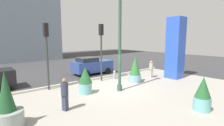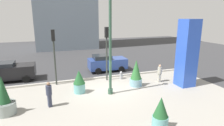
{
  "view_description": "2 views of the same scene",
  "coord_description": "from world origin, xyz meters",
  "px_view_note": "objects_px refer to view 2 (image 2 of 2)",
  "views": [
    {
      "loc": [
        -7.73,
        -8.99,
        3.6
      ],
      "look_at": [
        0.73,
        1.1,
        1.68
      ],
      "focal_mm": 27.41,
      "sensor_mm": 36.0,
      "label": 1
    },
    {
      "loc": [
        -4.21,
        -12.98,
        5.62
      ],
      "look_at": [
        0.78,
        1.26,
        1.88
      ],
      "focal_mm": 30.29,
      "sensor_mm": 36.0,
      "label": 2
    }
  ],
  "objects_px": {
    "traffic_light_far_side": "(54,48)",
    "traffic_light_corner": "(107,45)",
    "fire_hydrant": "(121,75)",
    "car_intersection": "(107,63)",
    "lamp_post": "(110,46)",
    "car_passing_lane": "(11,71)",
    "potted_plant_near_left": "(136,74)",
    "potted_plant_near_right": "(161,114)",
    "pedestrian_on_sidewalk": "(160,72)",
    "potted_plant_mid_plaza": "(4,101)",
    "potted_plant_curbside": "(79,82)",
    "pedestrian_crossing": "(49,93)",
    "art_pillar_blue": "(187,53)"
  },
  "relations": [
    {
      "from": "traffic_light_far_side",
      "to": "car_passing_lane",
      "type": "relative_size",
      "value": 1.15
    },
    {
      "from": "potted_plant_near_right",
      "to": "car_intersection",
      "type": "height_order",
      "value": "same"
    },
    {
      "from": "art_pillar_blue",
      "to": "fire_hydrant",
      "type": "bearing_deg",
      "value": 143.71
    },
    {
      "from": "car_passing_lane",
      "to": "traffic_light_far_side",
      "type": "bearing_deg",
      "value": -32.39
    },
    {
      "from": "lamp_post",
      "to": "car_passing_lane",
      "type": "relative_size",
      "value": 1.85
    },
    {
      "from": "potted_plant_near_right",
      "to": "potted_plant_mid_plaza",
      "type": "relative_size",
      "value": 0.73
    },
    {
      "from": "art_pillar_blue",
      "to": "traffic_light_corner",
      "type": "xyz_separation_m",
      "value": [
        -5.71,
        3.4,
        0.46
      ]
    },
    {
      "from": "pedestrian_on_sidewalk",
      "to": "potted_plant_curbside",
      "type": "bearing_deg",
      "value": -179.06
    },
    {
      "from": "potted_plant_near_left",
      "to": "fire_hydrant",
      "type": "distance_m",
      "value": 2.16
    },
    {
      "from": "fire_hydrant",
      "to": "pedestrian_crossing",
      "type": "distance_m",
      "value": 7.28
    },
    {
      "from": "potted_plant_near_left",
      "to": "potted_plant_curbside",
      "type": "bearing_deg",
      "value": 178.94
    },
    {
      "from": "potted_plant_curbside",
      "to": "pedestrian_on_sidewalk",
      "type": "relative_size",
      "value": 1.12
    },
    {
      "from": "traffic_light_corner",
      "to": "pedestrian_on_sidewalk",
      "type": "height_order",
      "value": "traffic_light_corner"
    },
    {
      "from": "traffic_light_corner",
      "to": "traffic_light_far_side",
      "type": "bearing_deg",
      "value": 175.86
    },
    {
      "from": "lamp_post",
      "to": "potted_plant_near_right",
      "type": "xyz_separation_m",
      "value": [
        0.96,
        -5.06,
        -2.78
      ]
    },
    {
      "from": "potted_plant_curbside",
      "to": "pedestrian_crossing",
      "type": "distance_m",
      "value": 2.73
    },
    {
      "from": "potted_plant_mid_plaza",
      "to": "car_passing_lane",
      "type": "relative_size",
      "value": 0.59
    },
    {
      "from": "lamp_post",
      "to": "potted_plant_near_right",
      "type": "bearing_deg",
      "value": -79.24
    },
    {
      "from": "traffic_light_far_side",
      "to": "car_intersection",
      "type": "relative_size",
      "value": 1.15
    },
    {
      "from": "potted_plant_near_left",
      "to": "fire_hydrant",
      "type": "xyz_separation_m",
      "value": [
        -0.5,
        2.0,
        -0.66
      ]
    },
    {
      "from": "potted_plant_near_left",
      "to": "pedestrian_on_sidewalk",
      "type": "relative_size",
      "value": 1.41
    },
    {
      "from": "potted_plant_near_left",
      "to": "pedestrian_crossing",
      "type": "distance_m",
      "value": 7.01
    },
    {
      "from": "lamp_post",
      "to": "car_intersection",
      "type": "distance_m",
      "value": 6.73
    },
    {
      "from": "fire_hydrant",
      "to": "car_intersection",
      "type": "distance_m",
      "value": 3.11
    },
    {
      "from": "lamp_post",
      "to": "pedestrian_on_sidewalk",
      "type": "relative_size",
      "value": 4.73
    },
    {
      "from": "potted_plant_near_right",
      "to": "fire_hydrant",
      "type": "relative_size",
      "value": 2.3
    },
    {
      "from": "potted_plant_near_left",
      "to": "potted_plant_near_right",
      "type": "relative_size",
      "value": 1.28
    },
    {
      "from": "lamp_post",
      "to": "potted_plant_near_left",
      "type": "height_order",
      "value": "lamp_post"
    },
    {
      "from": "potted_plant_near_right",
      "to": "potted_plant_curbside",
      "type": "distance_m",
      "value": 6.78
    },
    {
      "from": "traffic_light_far_side",
      "to": "traffic_light_corner",
      "type": "relative_size",
      "value": 0.97
    },
    {
      "from": "pedestrian_on_sidewalk",
      "to": "car_passing_lane",
      "type": "bearing_deg",
      "value": 159.29
    },
    {
      "from": "lamp_post",
      "to": "art_pillar_blue",
      "type": "bearing_deg",
      "value": -3.1
    },
    {
      "from": "potted_plant_curbside",
      "to": "traffic_light_far_side",
      "type": "bearing_deg",
      "value": 122.66
    },
    {
      "from": "traffic_light_far_side",
      "to": "pedestrian_on_sidewalk",
      "type": "relative_size",
      "value": 2.94
    },
    {
      "from": "potted_plant_mid_plaza",
      "to": "traffic_light_corner",
      "type": "xyz_separation_m",
      "value": [
        7.5,
        3.85,
        2.33
      ]
    },
    {
      "from": "car_passing_lane",
      "to": "potted_plant_curbside",
      "type": "bearing_deg",
      "value": -42.15
    },
    {
      "from": "potted_plant_near_right",
      "to": "pedestrian_on_sidewalk",
      "type": "distance_m",
      "value": 7.31
    },
    {
      "from": "potted_plant_curbside",
      "to": "car_passing_lane",
      "type": "relative_size",
      "value": 0.44
    },
    {
      "from": "lamp_post",
      "to": "traffic_light_corner",
      "type": "bearing_deg",
      "value": 76.96
    },
    {
      "from": "art_pillar_blue",
      "to": "traffic_light_far_side",
      "type": "distance_m",
      "value": 10.75
    },
    {
      "from": "potted_plant_curbside",
      "to": "traffic_light_corner",
      "type": "height_order",
      "value": "traffic_light_corner"
    },
    {
      "from": "potted_plant_curbside",
      "to": "fire_hydrant",
      "type": "distance_m",
      "value": 4.6
    },
    {
      "from": "potted_plant_near_left",
      "to": "fire_hydrant",
      "type": "relative_size",
      "value": 2.95
    },
    {
      "from": "potted_plant_near_right",
      "to": "car_passing_lane",
      "type": "distance_m",
      "value": 13.65
    },
    {
      "from": "traffic_light_far_side",
      "to": "traffic_light_corner",
      "type": "height_order",
      "value": "traffic_light_corner"
    },
    {
      "from": "potted_plant_near_right",
      "to": "pedestrian_crossing",
      "type": "xyz_separation_m",
      "value": [
        -5.27,
        4.38,
        0.09
      ]
    },
    {
      "from": "potted_plant_near_left",
      "to": "pedestrian_crossing",
      "type": "height_order",
      "value": "potted_plant_near_left"
    },
    {
      "from": "car_passing_lane",
      "to": "fire_hydrant",
      "type": "bearing_deg",
      "value": -16.88
    },
    {
      "from": "traffic_light_corner",
      "to": "pedestrian_on_sidewalk",
      "type": "distance_m",
      "value": 5.19
    },
    {
      "from": "art_pillar_blue",
      "to": "potted_plant_curbside",
      "type": "relative_size",
      "value": 3.1
    }
  ]
}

